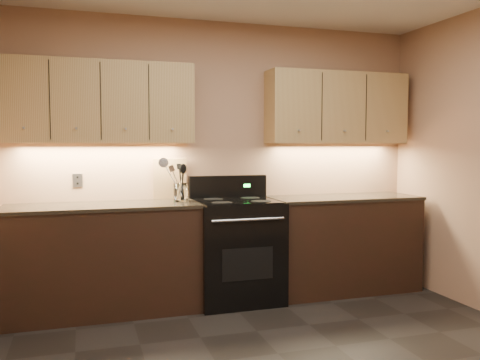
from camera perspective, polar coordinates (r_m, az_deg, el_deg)
name	(u,v)px	position (r m, az deg, el deg)	size (l,w,h in m)	color
wall_back	(219,159)	(4.89, -2.39, 2.40)	(4.00, 0.04, 2.60)	#A07B5E
counter_left	(104,259)	(4.53, -15.06, -8.52)	(1.62, 0.62, 0.93)	black
counter_right	(342,243)	(5.15, 11.43, -6.96)	(1.46, 0.62, 0.93)	black
stove	(236,249)	(4.70, -0.40, -7.75)	(0.76, 0.68, 1.14)	black
upper_cab_left	(100,102)	(4.59, -15.44, 8.40)	(1.60, 0.30, 0.70)	tan
upper_cab_right	(337,108)	(5.20, 10.83, 7.94)	(1.44, 0.30, 0.70)	tan
outlet_plate	(78,180)	(4.73, -17.78, -0.03)	(0.09, 0.01, 0.12)	#B2B5BA
utensil_crock	(181,193)	(4.57, -6.65, -1.45)	(0.15, 0.15, 0.16)	white
cutting_board	(170,179)	(4.76, -7.87, 0.16)	(0.30, 0.02, 0.38)	tan
wooden_spoon	(177,182)	(4.54, -7.05, -0.25)	(0.06, 0.06, 0.31)	tan
black_spoon	(181,182)	(4.57, -6.61, -0.24)	(0.06, 0.06, 0.31)	black
black_turner	(183,180)	(4.54, -6.43, -0.05)	(0.08, 0.08, 0.34)	black
steel_spatula	(184,181)	(4.57, -6.34, -0.08)	(0.08, 0.08, 0.34)	silver
steel_skimmer	(184,177)	(4.55, -6.29, 0.32)	(0.09, 0.09, 0.40)	silver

